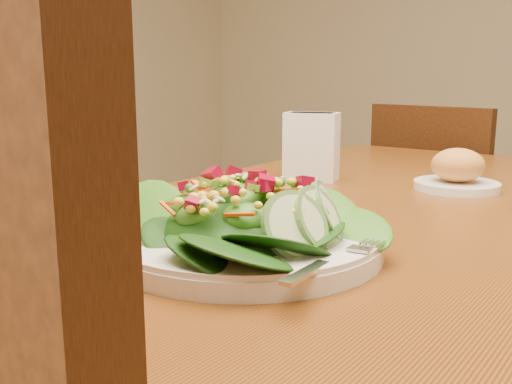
# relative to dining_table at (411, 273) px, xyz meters

# --- Properties ---
(dining_table) EXTENTS (0.90, 1.40, 0.75)m
(dining_table) POSITION_rel_dining_table_xyz_m (0.00, 0.00, 0.00)
(dining_table) COLOR brown
(dining_table) RESTS_ON ground_plane
(chair_far) EXTENTS (0.46, 0.47, 0.86)m
(chair_far) POSITION_rel_dining_table_xyz_m (-0.26, 0.92, -0.19)
(chair_far) COLOR #401F0C
(chair_far) RESTS_ON ground_plane
(salad_plate) EXTENTS (0.31, 0.31, 0.09)m
(salad_plate) POSITION_rel_dining_table_xyz_m (-0.06, -0.32, 0.13)
(salad_plate) COLOR white
(salad_plate) RESTS_ON dining_table
(bread_plate) EXTENTS (0.15, 0.15, 0.07)m
(bread_plate) POSITION_rel_dining_table_xyz_m (0.00, 0.19, 0.13)
(bread_plate) COLOR white
(bread_plate) RESTS_ON dining_table
(napkin_holder) EXTENTS (0.11, 0.08, 0.13)m
(napkin_holder) POSITION_rel_dining_table_xyz_m (-0.25, 0.12, 0.17)
(napkin_holder) COLOR white
(napkin_holder) RESTS_ON dining_table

